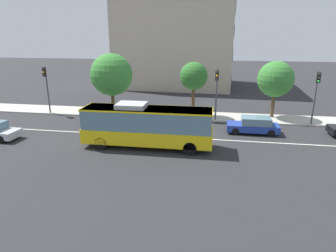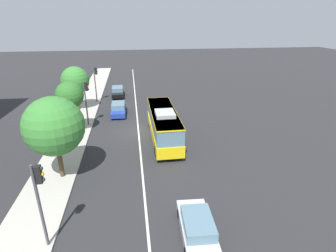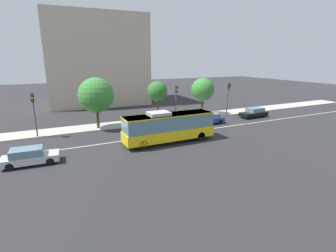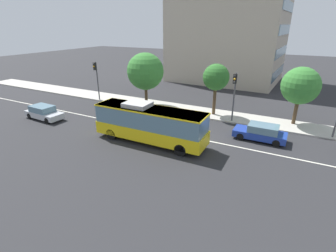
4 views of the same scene
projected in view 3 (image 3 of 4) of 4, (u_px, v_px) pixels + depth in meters
ground_plane at (179, 133)px, 30.95m from camera, size 160.00×160.00×0.00m
sidewalk_kerb at (156, 120)px, 37.08m from camera, size 80.00×3.56×0.14m
lane_centre_line at (179, 133)px, 30.95m from camera, size 76.00×0.16×0.01m
transit_bus at (169, 126)px, 27.20m from camera, size 10.02×2.57×3.46m
sedan_blue at (209, 119)px, 35.31m from camera, size 4.50×1.83×1.46m
sedan_black at (254, 113)px, 39.34m from camera, size 4.56×1.96×1.46m
sedan_silver at (29, 156)px, 21.63m from camera, size 4.58×2.01×1.46m
traffic_light_near_corner at (228, 93)px, 39.82m from camera, size 0.34×0.62×5.20m
traffic_light_mid_block at (34, 107)px, 28.22m from camera, size 0.33×0.62×5.20m
traffic_light_far_corner at (176, 97)px, 35.98m from camera, size 0.34×0.62×5.20m
street_tree_kerbside_left at (96, 95)px, 31.75m from camera, size 4.44×4.44×6.61m
street_tree_kerbside_centre at (157, 92)px, 35.90m from camera, size 2.86×2.86×5.80m
street_tree_kerbside_right at (203, 90)px, 40.23m from camera, size 3.64×3.64×5.92m
office_block_background at (96, 61)px, 50.81m from camera, size 19.07×14.89×17.00m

